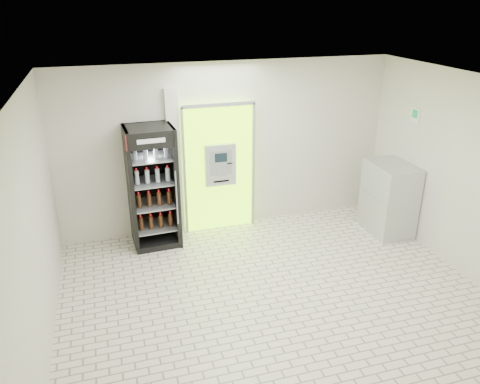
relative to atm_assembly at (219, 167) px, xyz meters
name	(u,v)px	position (x,y,z in m)	size (l,w,h in m)	color
ground	(275,297)	(0.20, -2.41, -1.17)	(6.00, 6.00, 0.00)	beige
room_shell	(280,178)	(0.20, -2.41, 0.67)	(6.00, 6.00, 6.00)	silver
atm_assembly	(219,167)	(0.00, 0.00, 0.00)	(1.30, 0.24, 2.33)	#8AE80A
pillar	(175,164)	(-0.78, 0.04, 0.13)	(0.22, 0.11, 2.60)	silver
beverage_cooler	(153,189)	(-1.22, -0.26, -0.18)	(0.81, 0.76, 2.07)	black
steel_cabinet	(389,198)	(2.87, -1.03, -0.53)	(0.68, 0.98, 1.28)	#B1B4B9
exit_sign	(415,115)	(3.19, -1.01, 0.95)	(0.02, 0.22, 0.26)	white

